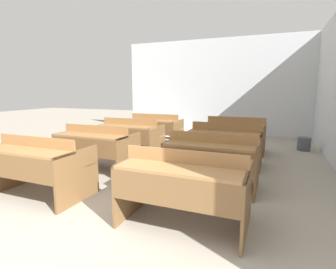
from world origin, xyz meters
name	(u,v)px	position (x,y,z in m)	size (l,w,h in m)	color
ground_plane	(13,267)	(0.00, 0.00, 0.00)	(30.00, 30.00, 0.00)	#9E9384
wall_back	(214,87)	(0.00, 7.23, 1.51)	(5.97, 0.06, 3.02)	silver
bench_front_left	(37,163)	(-0.99, 1.16, 0.45)	(1.29, 0.78, 0.81)	brown
bench_front_right	(184,184)	(1.05, 1.16, 0.45)	(1.29, 0.78, 0.81)	brown
bench_second_left	(96,146)	(-0.97, 2.37, 0.45)	(1.29, 0.78, 0.81)	brown
bench_second_right	(211,157)	(1.07, 2.35, 0.45)	(1.29, 0.78, 0.81)	brown
bench_third_left	(130,135)	(-0.99, 3.57, 0.45)	(1.29, 0.78, 0.81)	brown
bench_third_right	(226,142)	(1.06, 3.57, 0.45)	(1.29, 0.78, 0.81)	brown
bench_back_left	(155,128)	(-0.96, 4.76, 0.45)	(1.29, 0.78, 0.81)	brown
bench_back_right	(235,133)	(1.08, 4.76, 0.45)	(1.29, 0.78, 0.81)	brown
wastepaper_bin	(304,144)	(2.57, 5.54, 0.15)	(0.29, 0.29, 0.31)	#474C51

